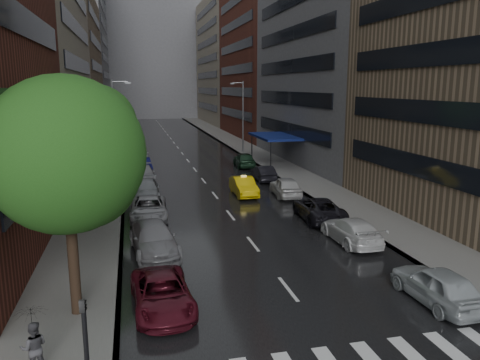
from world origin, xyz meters
name	(u,v)px	position (x,y,z in m)	size (l,w,h in m)	color
ground	(325,337)	(0.00, 0.00, 0.00)	(220.00, 220.00, 0.00)	gray
road	(179,149)	(0.00, 50.00, 0.01)	(14.00, 140.00, 0.01)	black
sidewalk_left	(111,151)	(-9.00, 50.00, 0.07)	(4.00, 140.00, 0.15)	gray
sidewalk_right	(243,147)	(9.00, 50.00, 0.07)	(4.00, 140.00, 0.15)	gray
buildings_left	(63,32)	(-15.00, 58.79, 15.99)	(8.00, 108.00, 38.00)	maroon
buildings_right	(271,42)	(15.00, 56.70, 15.03)	(8.05, 109.10, 36.00)	#937A5B
building_far	(152,58)	(0.00, 118.00, 16.00)	(40.00, 14.00, 32.00)	slate
tree_near	(66,155)	(-8.60, 3.54, 6.19)	(5.67, 5.67, 9.04)	#382619
tree_mid	(95,126)	(-8.60, 18.17, 6.00)	(5.50, 5.50, 8.77)	#382619
tree_far	(106,116)	(-8.60, 33.18, 5.71)	(5.24, 5.24, 8.34)	#382619
taxi	(244,186)	(2.24, 21.50, 0.74)	(1.56, 4.49, 1.48)	#DBB70B
parked_cars_left	(146,193)	(-5.40, 20.98, 0.74)	(2.70, 42.70, 1.55)	#51101C
parked_cars_right	(300,196)	(5.40, 17.16, 0.75)	(2.76, 37.65, 1.59)	#B4BBBE
ped_black_umbrella	(33,334)	(-9.40, -0.16, 1.39)	(0.96, 0.98, 2.09)	#454449
traffic_light	(86,352)	(-7.60, -2.93, 2.23)	(0.18, 0.15, 3.45)	black
street_lamp_left	(115,127)	(-7.72, 30.00, 4.89)	(1.74, 0.22, 9.00)	gray
street_lamp_right	(242,115)	(7.72, 45.00, 4.89)	(1.74, 0.22, 9.00)	gray
awning	(275,137)	(8.98, 35.00, 3.13)	(4.00, 8.00, 3.12)	navy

